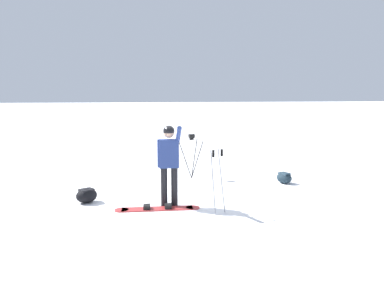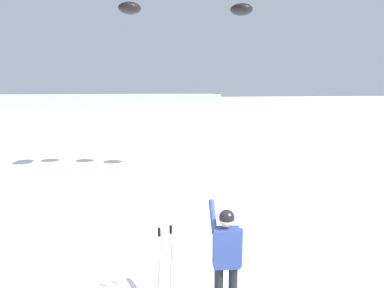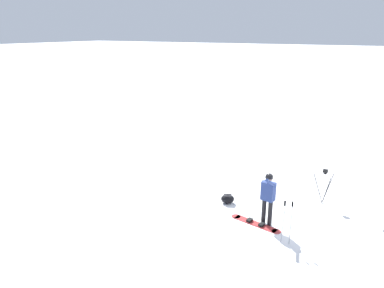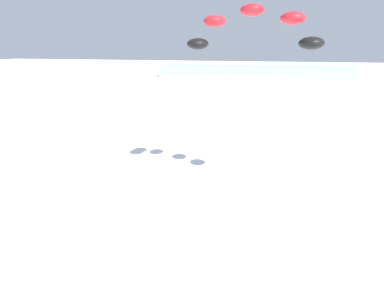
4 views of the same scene
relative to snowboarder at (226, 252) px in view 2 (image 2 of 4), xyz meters
The scene contains 3 objects.
snowboarder is the anchor object (origin of this frame).
ski_poles 1.10m from the snowboarder, 129.59° to the right, with size 0.35×0.27×1.27m.
distant_ridge 67.08m from the snowboarder, behind, with size 10.00×41.99×2.45m.
Camera 2 is at (4.57, -1.14, 3.52)m, focal length 35.34 mm.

